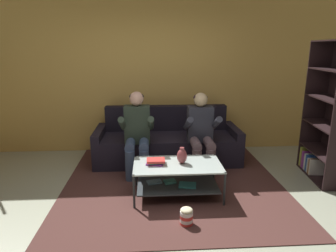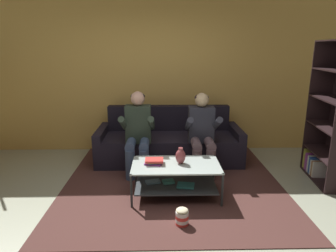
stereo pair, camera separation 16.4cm
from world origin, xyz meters
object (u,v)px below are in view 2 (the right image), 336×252
popcorn_tub (182,217)px  person_seated_right (202,130)px  person_seated_left (138,130)px  couch (169,143)px  coffee_table (176,175)px  bookshelf (333,124)px  vase (181,156)px  book_stack (154,161)px

popcorn_tub → person_seated_right: bearing=74.8°
person_seated_left → person_seated_right: bearing=-0.1°
couch → person_seated_right: bearing=-48.0°
person_seated_left → popcorn_tub: size_ratio=6.10×
coffee_table → bookshelf: bookshelf is taller
person_seated_right → vase: person_seated_right is taller
vase → book_stack: vase is taller
couch → popcorn_tub: couch is taller
vase → bookshelf: bookshelf is taller
couch → person_seated_left: person_seated_left is taller
bookshelf → popcorn_tub: 2.57m
couch → coffee_table: 1.30m
person_seated_left → popcorn_tub: bearing=-68.6°
vase → bookshelf: size_ratio=0.11×
person_seated_left → person_seated_right: 0.96m
person_seated_right → bookshelf: bearing=-9.6°
coffee_table → popcorn_tub: (0.04, -0.68, -0.19)m
book_stack → vase: bearing=2.3°
person_seated_left → coffee_table: (0.53, -0.77, -0.39)m
person_seated_right → bookshelf: 1.82m
bookshelf → popcorn_tub: bookshelf is taller
person_seated_left → vase: 0.96m
person_seated_right → bookshelf: bookshelf is taller
vase → bookshelf: bearing=11.4°
person_seated_right → popcorn_tub: person_seated_right is taller
couch → vase: couch is taller
person_seated_left → book_stack: 0.82m
vase → bookshelf: 2.22m
couch → person_seated_right: 0.80m
couch → bookshelf: size_ratio=1.21×
person_seated_right → coffee_table: person_seated_right is taller
popcorn_tub → couch: bearing=92.5°
couch → bookshelf: bookshelf is taller
book_stack → bookshelf: size_ratio=0.12×
person_seated_left → couch: bearing=47.9°
person_seated_left → book_stack: (0.25, -0.75, -0.21)m
coffee_table → popcorn_tub: size_ratio=5.48×
couch → vase: (0.11, -1.27, 0.24)m
bookshelf → popcorn_tub: (-2.18, -1.14, -0.73)m
book_stack → popcorn_tub: book_stack is taller
coffee_table → vase: (0.06, 0.03, 0.24)m
vase → coffee_table: bearing=-157.6°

